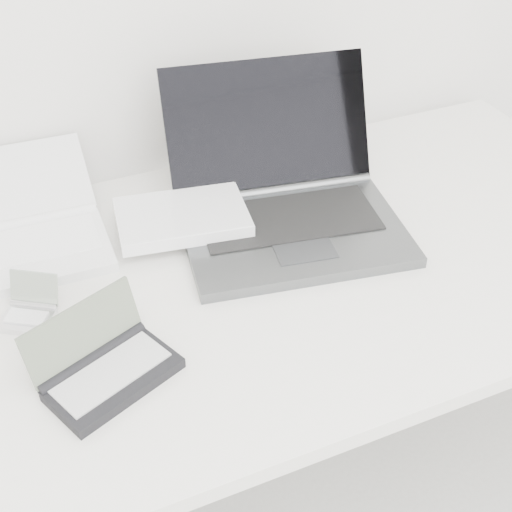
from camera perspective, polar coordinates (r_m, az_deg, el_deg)
name	(u,v)px	position (r m, az deg, el deg)	size (l,w,h in m)	color
desk	(262,285)	(1.33, 0.49, -2.33)	(1.60, 0.80, 0.73)	white
laptop_large	(264,205)	(1.38, 0.66, 4.12)	(0.57, 0.47, 0.26)	#515355
netbook_open_white	(28,233)	(1.40, -17.80, 1.80)	(0.29, 0.36, 0.11)	white
pda_silver	(29,311)	(1.24, -17.67, -4.20)	(0.12, 0.12, 0.07)	silver
palmtop_charcoal	(105,367)	(1.11, -11.99, -8.65)	(0.23, 0.20, 0.11)	black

